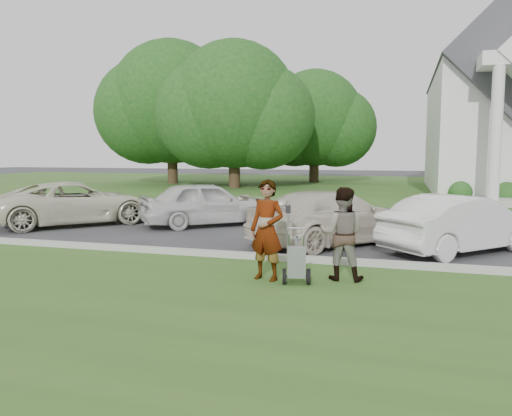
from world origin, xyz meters
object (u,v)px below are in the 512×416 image
at_px(tree_back, 314,123).
at_px(striping_cart, 296,263).
at_px(car_d, 461,224).
at_px(tree_left, 234,111).
at_px(parking_meter_near, 288,228).
at_px(tree_far, 171,108).
at_px(person_right, 342,234).
at_px(car_a, 76,203).
at_px(car_b, 207,203).
at_px(person_left, 267,231).
at_px(car_c, 333,217).

xyz_separation_m(tree_back, striping_cart, (5.10, -31.21, -4.34)).
bearing_deg(car_d, tree_left, -12.88).
bearing_deg(parking_meter_near, car_d, 37.44).
xyz_separation_m(tree_left, tree_far, (-6.00, 3.00, 0.58)).
bearing_deg(car_d, tree_back, -28.47).
relative_size(striping_cart, person_right, 0.61).
xyz_separation_m(tree_far, striping_cart, (15.10, -26.21, -5.30)).
distance_m(tree_far, car_a, 22.45).
distance_m(tree_left, tree_far, 6.73).
xyz_separation_m(parking_meter_near, car_a, (-8.00, 4.13, -0.12)).
xyz_separation_m(car_b, car_d, (7.33, -2.39, -0.04)).
height_order(striping_cart, parking_meter_near, parking_meter_near).
relative_size(person_left, person_right, 1.08).
xyz_separation_m(tree_back, person_right, (5.82, -30.67, -3.88)).
height_order(car_a, car_b, car_b).
relative_size(person_left, parking_meter_near, 1.41).
bearing_deg(car_d, striping_cart, 96.73).
relative_size(tree_left, tree_far, 0.91).
xyz_separation_m(tree_far, car_a, (6.67, -20.85, -4.99)).
distance_m(parking_meter_near, car_d, 4.43).
xyz_separation_m(tree_left, car_a, (0.67, -17.85, -4.41)).
height_order(car_a, car_c, car_a).
bearing_deg(person_right, car_c, -81.36).
bearing_deg(tree_far, person_left, -60.88).
height_order(tree_left, parking_meter_near, tree_left).
xyz_separation_m(tree_far, car_b, (10.85, -19.89, -4.98)).
bearing_deg(striping_cart, tree_far, 106.95).
relative_size(person_right, car_b, 0.40).
bearing_deg(tree_left, parking_meter_near, -68.47).
height_order(striping_cart, car_a, car_a).
bearing_deg(tree_far, car_a, -72.26).
bearing_deg(person_left, tree_far, 134.41).
relative_size(tree_far, car_b, 2.78).
xyz_separation_m(tree_far, tree_back, (10.00, 5.00, -0.97)).
height_order(tree_left, car_d, tree_left).
relative_size(parking_meter_near, car_b, 0.31).
distance_m(striping_cart, car_c, 4.19).
bearing_deg(person_right, parking_meter_near, -32.48).
bearing_deg(car_c, tree_left, -23.80).
distance_m(tree_back, car_d, 28.77).
xyz_separation_m(tree_left, car_c, (9.19, -19.03, -4.42)).
bearing_deg(striping_cart, tree_left, 98.41).
height_order(tree_back, person_right, tree_back).
height_order(car_b, car_d, car_b).
bearing_deg(parking_meter_near, car_c, 80.02).
relative_size(car_b, car_d, 1.02).
relative_size(tree_far, person_left, 6.37).
bearing_deg(car_c, person_right, 140.41).
xyz_separation_m(tree_back, car_b, (0.85, -24.89, -4.01)).
distance_m(tree_far, car_c, 27.22).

